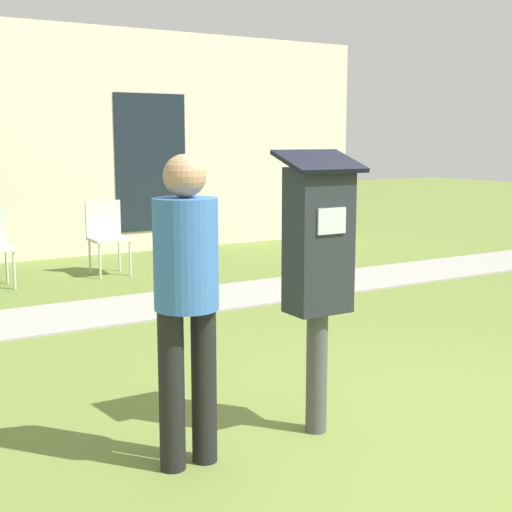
{
  "coord_description": "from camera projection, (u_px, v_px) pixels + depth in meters",
  "views": [
    {
      "loc": [
        -2.67,
        -2.74,
        1.65
      ],
      "look_at": [
        -0.8,
        0.39,
        1.05
      ],
      "focal_mm": 50.0,
      "sensor_mm": 36.0,
      "label": 1
    }
  ],
  "objects": [
    {
      "name": "building_facade",
      "position": [
        52.0,
        143.0,
        9.8
      ],
      "size": [
        10.0,
        0.26,
        3.2
      ],
      "color": "beige",
      "rests_on": "ground"
    },
    {
      "name": "sidewalk",
      "position": [
        154.0,
        305.0,
        7.1
      ],
      "size": [
        12.0,
        1.1,
        0.02
      ],
      "color": "#A3A099",
      "rests_on": "ground"
    },
    {
      "name": "parking_meter",
      "position": [
        318.0,
        255.0,
        3.91
      ],
      "size": [
        0.44,
        0.31,
        1.59
      ],
      "color": "#4C4C4C",
      "rests_on": "ground"
    },
    {
      "name": "person_standing",
      "position": [
        186.0,
        287.0,
        3.5
      ],
      "size": [
        0.32,
        0.32,
        1.58
      ],
      "rotation": [
        0.0,
        0.0,
        0.23
      ],
      "color": "black",
      "rests_on": "ground"
    },
    {
      "name": "ground_plane",
      "position": [
        417.0,
        441.0,
        3.94
      ],
      "size": [
        40.0,
        40.0,
        0.0
      ],
      "primitive_type": "plane",
      "color": "olive"
    },
    {
      "name": "outdoor_chair_middle",
      "position": [
        106.0,
        231.0,
        8.74
      ],
      "size": [
        0.44,
        0.44,
        0.9
      ],
      "rotation": [
        0.0,
        0.0,
        -0.23
      ],
      "color": "silver",
      "rests_on": "ground"
    }
  ]
}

